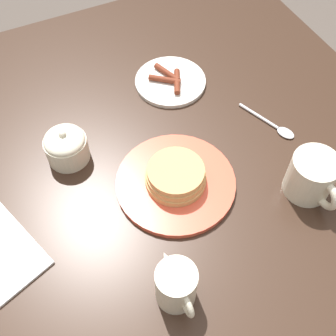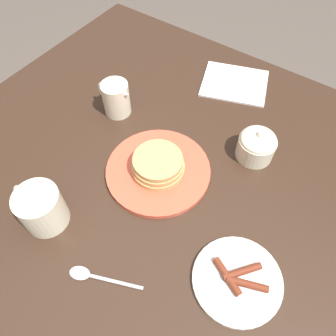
{
  "view_description": "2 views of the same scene",
  "coord_description": "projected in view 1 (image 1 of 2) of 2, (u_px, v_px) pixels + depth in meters",
  "views": [
    {
      "loc": [
        0.46,
        -0.23,
        1.5
      ],
      "look_at": [
        0.02,
        -0.02,
        0.81
      ],
      "focal_mm": 45.0,
      "sensor_mm": 36.0,
      "label": 1
    },
    {
      "loc": [
        -0.22,
        0.32,
        1.41
      ],
      "look_at": [
        0.02,
        -0.02,
        0.81
      ],
      "focal_mm": 35.0,
      "sensor_mm": 36.0,
      "label": 2
    }
  ],
  "objects": [
    {
      "name": "coffee_mug",
      "position": [
        312.0,
        177.0,
        0.81
      ],
      "size": [
        0.12,
        0.09,
        0.09
      ],
      "color": "beige",
      "rests_on": "dining_table"
    },
    {
      "name": "side_plate_bacon",
      "position": [
        170.0,
        81.0,
        1.02
      ],
      "size": [
        0.17,
        0.17,
        0.02
      ],
      "color": "silver",
      "rests_on": "dining_table"
    },
    {
      "name": "sugar_bowl",
      "position": [
        66.0,
        146.0,
        0.87
      ],
      "size": [
        0.09,
        0.09,
        0.08
      ],
      "color": "beige",
      "rests_on": "dining_table"
    },
    {
      "name": "creamer_pitcher",
      "position": [
        176.0,
        285.0,
        0.69
      ],
      "size": [
        0.11,
        0.07,
        0.1
      ],
      "color": "beige",
      "rests_on": "dining_table"
    },
    {
      "name": "dining_table",
      "position": [
        173.0,
        195.0,
        0.99
      ],
      "size": [
        1.2,
        1.08,
        0.78
      ],
      "color": "#332116",
      "rests_on": "ground_plane"
    },
    {
      "name": "ground_plane",
      "position": [
        171.0,
        289.0,
        1.52
      ],
      "size": [
        8.0,
        8.0,
        0.0
      ],
      "primitive_type": "plane",
      "color": "#51473F"
    },
    {
      "name": "pancake_plate",
      "position": [
        176.0,
        180.0,
        0.84
      ],
      "size": [
        0.24,
        0.24,
        0.05
      ],
      "color": "#DB5138",
      "rests_on": "dining_table"
    },
    {
      "name": "spoon",
      "position": [
        276.0,
        127.0,
        0.94
      ],
      "size": [
        0.14,
        0.07,
        0.01
      ],
      "color": "silver",
      "rests_on": "dining_table"
    }
  ]
}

